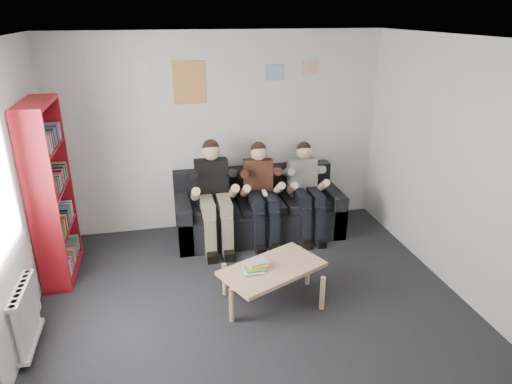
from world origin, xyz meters
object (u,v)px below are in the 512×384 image
coffee_table (272,271)px  bookshelf (51,193)px  sofa (258,212)px  person_left (214,196)px  person_middle (261,194)px  person_right (306,191)px

coffee_table → bookshelf: bearing=154.2°
sofa → coffee_table: 1.67m
coffee_table → person_left: person_left is taller
bookshelf → coffee_table: bookshelf is taller
sofa → bookshelf: bookshelf is taller
person_middle → person_left: bearing=-170.3°
person_left → person_middle: bearing=-0.2°
coffee_table → person_left: size_ratio=0.76×
coffee_table → sofa: bearing=82.6°
sofa → person_right: 0.74m
sofa → person_right: size_ratio=1.75×
person_right → bookshelf: bearing=-174.5°
coffee_table → person_middle: 1.49m
person_right → person_left: bearing=179.4°
bookshelf → person_right: bookshelf is taller
sofa → person_middle: 0.41m
sofa → bookshelf: (-2.49, -0.55, 0.71)m
sofa → person_left: bearing=-161.8°
bookshelf → person_right: size_ratio=1.59×
sofa → bookshelf: size_ratio=1.10×
bookshelf → person_middle: size_ratio=1.55×
bookshelf → person_right: 3.16m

